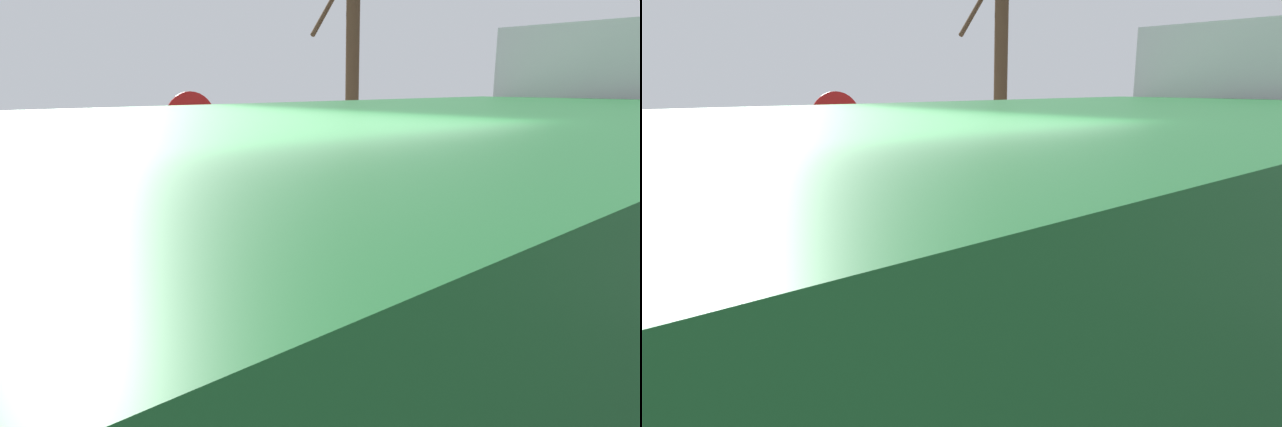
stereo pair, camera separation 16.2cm
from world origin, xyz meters
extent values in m
cylinder|color=gray|center=(3.25, 4.77, 1.28)|extent=(0.06, 0.06, 2.26)
cylinder|color=red|center=(3.25, 4.73, 2.03)|extent=(0.76, 0.02, 0.76)
cube|color=#237033|center=(1.60, -0.59, 1.60)|extent=(4.85, 2.59, 1.60)
cube|color=black|center=(2.70, -0.57, 0.67)|extent=(7.02, 1.03, 0.24)
cylinder|color=black|center=(4.97, 0.73, 0.55)|extent=(1.11, 0.32, 1.10)
cylinder|color=black|center=(10.92, 2.14, 0.55)|extent=(1.11, 0.33, 1.10)
cylinder|color=#4C3823|center=(7.44, 5.81, 2.96)|extent=(0.27, 0.27, 5.63)
cylinder|color=#4C3823|center=(7.23, 6.35, 3.93)|extent=(1.18, 0.52, 1.10)
camera|label=1|loc=(-0.44, -2.04, 2.51)|focal=30.44mm
camera|label=2|loc=(-0.31, -2.15, 2.51)|focal=30.44mm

